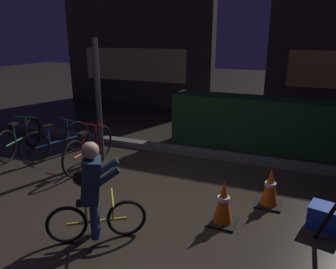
{
  "coord_description": "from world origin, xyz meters",
  "views": [
    {
      "loc": [
        2.04,
        -3.83,
        2.38
      ],
      "look_at": [
        0.2,
        0.6,
        0.9
      ],
      "focal_mm": 34.58,
      "sensor_mm": 36.0,
      "label": 1
    }
  ],
  "objects_px": {
    "blue_crate": "(327,218)",
    "cyclist": "(93,191)",
    "street_post": "(99,102)",
    "traffic_cone_near": "(223,202)",
    "parked_bike_left_mid": "(57,141)",
    "parked_bike_center_left": "(89,149)",
    "parked_bike_leftmost": "(20,138)",
    "traffic_cone_far": "(270,188)",
    "closed_umbrella": "(333,210)"
  },
  "relations": [
    {
      "from": "parked_bike_leftmost",
      "to": "closed_umbrella",
      "type": "height_order",
      "value": "closed_umbrella"
    },
    {
      "from": "parked_bike_left_mid",
      "to": "traffic_cone_near",
      "type": "distance_m",
      "value": 3.83
    },
    {
      "from": "traffic_cone_far",
      "to": "street_post",
      "type": "bearing_deg",
      "value": 169.91
    },
    {
      "from": "traffic_cone_near",
      "to": "cyclist",
      "type": "relative_size",
      "value": 0.5
    },
    {
      "from": "parked_bike_center_left",
      "to": "traffic_cone_near",
      "type": "distance_m",
      "value": 2.94
    },
    {
      "from": "traffic_cone_near",
      "to": "blue_crate",
      "type": "relative_size",
      "value": 1.43
    },
    {
      "from": "parked_bike_leftmost",
      "to": "traffic_cone_near",
      "type": "distance_m",
      "value": 4.6
    },
    {
      "from": "traffic_cone_near",
      "to": "cyclist",
      "type": "bearing_deg",
      "value": -145.97
    },
    {
      "from": "parked_bike_center_left",
      "to": "closed_umbrella",
      "type": "distance_m",
      "value": 4.14
    },
    {
      "from": "parked_bike_center_left",
      "to": "traffic_cone_far",
      "type": "bearing_deg",
      "value": -96.82
    },
    {
      "from": "street_post",
      "to": "parked_bike_center_left",
      "type": "distance_m",
      "value": 0.9
    },
    {
      "from": "parked_bike_center_left",
      "to": "parked_bike_left_mid",
      "type": "bearing_deg",
      "value": 77.67
    },
    {
      "from": "closed_umbrella",
      "to": "cyclist",
      "type": "bearing_deg",
      "value": -171.66
    },
    {
      "from": "parked_bike_center_left",
      "to": "traffic_cone_near",
      "type": "xyz_separation_m",
      "value": [
        2.77,
        -0.96,
        -0.04
      ]
    },
    {
      "from": "parked_bike_leftmost",
      "to": "parked_bike_left_mid",
      "type": "relative_size",
      "value": 1.0
    },
    {
      "from": "traffic_cone_near",
      "to": "closed_umbrella",
      "type": "bearing_deg",
      "value": 6.68
    },
    {
      "from": "traffic_cone_far",
      "to": "cyclist",
      "type": "height_order",
      "value": "cyclist"
    },
    {
      "from": "parked_bike_left_mid",
      "to": "cyclist",
      "type": "xyz_separation_m",
      "value": [
        2.31,
        -2.03,
        0.29
      ]
    },
    {
      "from": "street_post",
      "to": "closed_umbrella",
      "type": "relative_size",
      "value": 2.76
    },
    {
      "from": "parked_bike_leftmost",
      "to": "blue_crate",
      "type": "bearing_deg",
      "value": -110.02
    },
    {
      "from": "parked_bike_leftmost",
      "to": "parked_bike_center_left",
      "type": "bearing_deg",
      "value": -104.67
    },
    {
      "from": "traffic_cone_near",
      "to": "closed_umbrella",
      "type": "relative_size",
      "value": 0.74
    },
    {
      "from": "parked_bike_left_mid",
      "to": "blue_crate",
      "type": "relative_size",
      "value": 3.52
    },
    {
      "from": "blue_crate",
      "to": "traffic_cone_near",
      "type": "bearing_deg",
      "value": -162.4
    },
    {
      "from": "parked_bike_center_left",
      "to": "traffic_cone_far",
      "type": "distance_m",
      "value": 3.3
    },
    {
      "from": "street_post",
      "to": "parked_bike_leftmost",
      "type": "height_order",
      "value": "street_post"
    },
    {
      "from": "blue_crate",
      "to": "closed_umbrella",
      "type": "xyz_separation_m",
      "value": [
        0.02,
        -0.25,
        0.25
      ]
    },
    {
      "from": "traffic_cone_far",
      "to": "cyclist",
      "type": "bearing_deg",
      "value": -138.74
    },
    {
      "from": "street_post",
      "to": "traffic_cone_near",
      "type": "distance_m",
      "value": 3.15
    },
    {
      "from": "parked_bike_center_left",
      "to": "closed_umbrella",
      "type": "bearing_deg",
      "value": -103.97
    },
    {
      "from": "cyclist",
      "to": "closed_umbrella",
      "type": "relative_size",
      "value": 1.47
    },
    {
      "from": "street_post",
      "to": "blue_crate",
      "type": "bearing_deg",
      "value": -12.7
    },
    {
      "from": "cyclist",
      "to": "closed_umbrella",
      "type": "xyz_separation_m",
      "value": [
        2.63,
        1.06,
        -0.23
      ]
    },
    {
      "from": "street_post",
      "to": "parked_bike_left_mid",
      "type": "distance_m",
      "value": 1.26
    },
    {
      "from": "street_post",
      "to": "blue_crate",
      "type": "distance_m",
      "value": 4.22
    },
    {
      "from": "traffic_cone_near",
      "to": "cyclist",
      "type": "distance_m",
      "value": 1.67
    },
    {
      "from": "parked_bike_leftmost",
      "to": "parked_bike_left_mid",
      "type": "distance_m",
      "value": 0.85
    },
    {
      "from": "street_post",
      "to": "traffic_cone_near",
      "type": "xyz_separation_m",
      "value": [
        2.73,
        -1.3,
        -0.87
      ]
    },
    {
      "from": "parked_bike_left_mid",
      "to": "blue_crate",
      "type": "height_order",
      "value": "parked_bike_left_mid"
    },
    {
      "from": "blue_crate",
      "to": "cyclist",
      "type": "xyz_separation_m",
      "value": [
        -2.61,
        -1.31,
        0.48
      ]
    },
    {
      "from": "parked_bike_left_mid",
      "to": "parked_bike_center_left",
      "type": "xyz_separation_m",
      "value": [
        0.89,
        -0.15,
        0.0
      ]
    },
    {
      "from": "parked_bike_left_mid",
      "to": "street_post",
      "type": "bearing_deg",
      "value": -62.53
    },
    {
      "from": "traffic_cone_near",
      "to": "blue_crate",
      "type": "distance_m",
      "value": 1.33
    },
    {
      "from": "parked_bike_left_mid",
      "to": "blue_crate",
      "type": "distance_m",
      "value": 4.98
    },
    {
      "from": "street_post",
      "to": "parked_bike_leftmost",
      "type": "bearing_deg",
      "value": -169.53
    },
    {
      "from": "closed_umbrella",
      "to": "traffic_cone_far",
      "type": "bearing_deg",
      "value": 129.67
    },
    {
      "from": "parked_bike_leftmost",
      "to": "traffic_cone_far",
      "type": "bearing_deg",
      "value": -107.2
    },
    {
      "from": "parked_bike_leftmost",
      "to": "traffic_cone_near",
      "type": "xyz_separation_m",
      "value": [
        4.5,
        -0.97,
        -0.03
      ]
    },
    {
      "from": "street_post",
      "to": "closed_umbrella",
      "type": "height_order",
      "value": "street_post"
    },
    {
      "from": "street_post",
      "to": "parked_bike_left_mid",
      "type": "relative_size",
      "value": 1.51
    }
  ]
}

